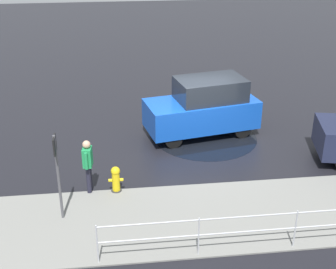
% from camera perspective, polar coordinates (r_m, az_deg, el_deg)
% --- Properties ---
extents(ground_plane, '(60.00, 60.00, 0.00)m').
position_cam_1_polar(ground_plane, '(16.13, 3.83, -1.29)').
color(ground_plane, black).
extents(kerb_strip, '(24.00, 3.20, 0.04)m').
position_cam_1_polar(kerb_strip, '(12.59, 7.34, -9.70)').
color(kerb_strip, slate).
rests_on(kerb_strip, ground).
extents(moving_hatchback, '(4.15, 2.42, 2.06)m').
position_cam_1_polar(moving_hatchback, '(16.59, 4.37, 3.35)').
color(moving_hatchback, blue).
rests_on(moving_hatchback, ground).
extents(fire_hydrant, '(0.42, 0.31, 0.80)m').
position_cam_1_polar(fire_hydrant, '(13.36, -6.37, -5.48)').
color(fire_hydrant, gold).
rests_on(fire_hydrant, ground).
extents(pedestrian, '(0.28, 0.57, 1.62)m').
position_cam_1_polar(pedestrian, '(13.19, -9.74, -3.36)').
color(pedestrian, '#1E8C4C').
rests_on(pedestrian, ground).
extents(metal_railing, '(9.20, 0.04, 1.05)m').
position_cam_1_polar(metal_railing, '(11.40, 15.36, -10.30)').
color(metal_railing, '#B7BABF').
rests_on(metal_railing, ground).
extents(sign_post, '(0.07, 0.44, 2.40)m').
position_cam_1_polar(sign_post, '(11.87, -13.37, -3.71)').
color(sign_post, '#4C4C51').
rests_on(sign_post, ground).
extents(puddle_patch, '(3.63, 3.63, 0.01)m').
position_cam_1_polar(puddle_patch, '(16.69, 4.60, -0.36)').
color(puddle_patch, black).
rests_on(puddle_patch, ground).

